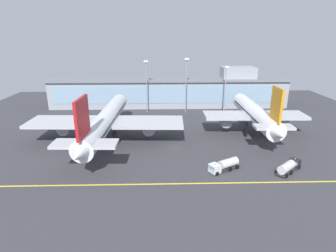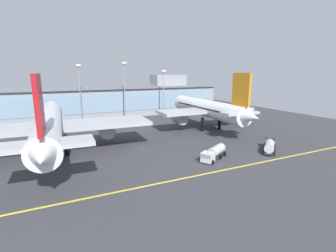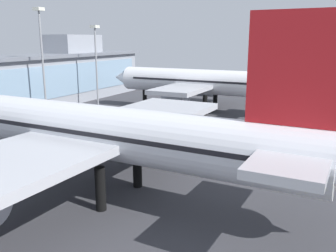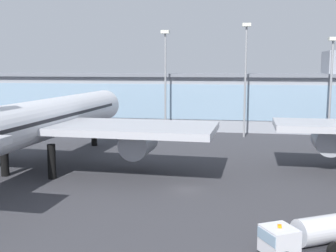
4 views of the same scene
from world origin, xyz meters
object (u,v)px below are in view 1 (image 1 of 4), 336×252
at_px(apron_light_mast_west, 225,82).
at_px(airliner_near_left, 105,121).
at_px(airliner_near_right, 255,114).
at_px(fuel_tanker_truck, 289,166).
at_px(baggage_tug_near, 223,165).
at_px(apron_light_mast_centre, 186,78).
at_px(apron_light_mast_east, 146,79).

bearing_deg(apron_light_mast_west, airliner_near_left, -144.16).
relative_size(airliner_near_right, fuel_tanker_truck, 5.91).
relative_size(airliner_near_left, baggage_tug_near, 6.81).
bearing_deg(apron_light_mast_centre, baggage_tug_near, -85.12).
bearing_deg(apron_light_mast_west, baggage_tug_near, -102.49).
distance_m(fuel_tanker_truck, baggage_tug_near, 17.00).
distance_m(fuel_tanker_truck, apron_light_mast_centre, 63.24).
relative_size(airliner_near_right, apron_light_mast_east, 2.17).
distance_m(apron_light_mast_west, apron_light_mast_east, 34.76).
height_order(airliner_near_left, apron_light_mast_east, apron_light_mast_east).
distance_m(apron_light_mast_west, apron_light_mast_centre, 17.19).
bearing_deg(apron_light_mast_west, fuel_tanker_truck, -85.07).
distance_m(airliner_near_right, apron_light_mast_west, 28.10).
height_order(airliner_near_right, fuel_tanker_truck, airliner_near_right).
xyz_separation_m(baggage_tug_near, apron_light_mast_centre, (-4.84, 56.71, 14.21)).
bearing_deg(baggage_tug_near, apron_light_mast_east, -98.64).
relative_size(fuel_tanker_truck, apron_light_mast_centre, 0.35).
height_order(apron_light_mast_west, apron_light_mast_east, apron_light_mast_east).
xyz_separation_m(airliner_near_right, fuel_tanker_truck, (0.00, -28.93, -5.77)).
relative_size(airliner_near_left, airliner_near_right, 1.24).
height_order(baggage_tug_near, apron_light_mast_west, apron_light_mast_west).
height_order(fuel_tanker_truck, apron_light_mast_centre, apron_light_mast_centre).
bearing_deg(airliner_near_left, apron_light_mast_centre, -37.45).
distance_m(fuel_tanker_truck, apron_light_mast_east, 72.40).
relative_size(fuel_tanker_truck, baggage_tug_near, 0.93).
relative_size(airliner_near_right, apron_light_mast_centre, 2.07).
bearing_deg(apron_light_mast_centre, airliner_near_left, -129.72).
height_order(airliner_near_left, apron_light_mast_centre, apron_light_mast_centre).
relative_size(baggage_tug_near, apron_light_mast_east, 0.39).
xyz_separation_m(apron_light_mast_west, apron_light_mast_centre, (-17.00, 1.83, 1.77)).
height_order(airliner_near_right, apron_light_mast_west, apron_light_mast_west).
xyz_separation_m(baggage_tug_near, apron_light_mast_east, (-22.42, 58.28, 13.61)).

